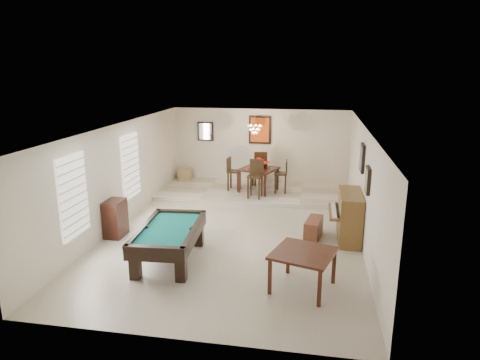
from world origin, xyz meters
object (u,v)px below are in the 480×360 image
(flower_vase, at_px, (259,161))
(dining_chair_east, at_px, (281,176))
(apothecary_chest, at_px, (115,218))
(dining_chair_north, at_px, (261,168))
(pool_table, at_px, (170,245))
(piano_bench, at_px, (314,228))
(dining_table, at_px, (259,178))
(corner_bench, at_px, (185,174))
(chandelier, at_px, (255,126))
(dining_chair_west, at_px, (234,174))
(square_table, at_px, (303,270))
(upright_piano, at_px, (344,216))
(dining_chair_south, at_px, (255,179))

(flower_vase, bearing_deg, dining_chair_east, -3.19)
(apothecary_chest, distance_m, dining_chair_north, 5.60)
(pool_table, height_order, piano_bench, pool_table)
(dining_table, xyz_separation_m, dining_chair_east, (0.70, -0.04, 0.09))
(pool_table, distance_m, corner_bench, 6.25)
(corner_bench, height_order, chandelier, chandelier)
(pool_table, distance_m, dining_chair_west, 5.13)
(square_table, height_order, upright_piano, upright_piano)
(dining_chair_east, bearing_deg, dining_chair_north, -139.95)
(upright_piano, relative_size, chandelier, 2.30)
(pool_table, xyz_separation_m, upright_piano, (3.65, 1.83, 0.22))
(dining_chair_north, relative_size, dining_chair_west, 1.10)
(apothecary_chest, distance_m, corner_bench, 4.99)
(dining_table, height_order, flower_vase, flower_vase)
(pool_table, relative_size, dining_chair_east, 2.04)
(dining_table, height_order, dining_chair_south, dining_chair_south)
(flower_vase, xyz_separation_m, chandelier, (-0.14, 0.00, 1.09))
(dining_table, bearing_deg, dining_chair_north, 92.87)
(square_table, relative_size, corner_bench, 2.33)
(upright_piano, distance_m, corner_bench, 6.68)
(dining_table, distance_m, dining_chair_west, 0.79)
(flower_vase, relative_size, dining_chair_east, 0.23)
(upright_piano, bearing_deg, dining_chair_west, 134.67)
(pool_table, bearing_deg, apothecary_chest, 144.20)
(dining_chair_west, xyz_separation_m, chandelier, (0.65, 0.01, 1.55))
(piano_bench, xyz_separation_m, apothecary_chest, (-4.69, -0.73, 0.22))
(apothecary_chest, relative_size, corner_bench, 1.99)
(dining_chair_west, relative_size, corner_bench, 2.35)
(pool_table, height_order, corner_bench, pool_table)
(apothecary_chest, distance_m, dining_table, 4.99)
(dining_chair_south, xyz_separation_m, chandelier, (-0.13, 0.75, 1.50))
(dining_table, distance_m, dining_chair_east, 0.71)
(dining_chair_north, bearing_deg, upright_piano, 113.96)
(dining_table, xyz_separation_m, corner_bench, (-2.71, 0.94, -0.23))
(apothecary_chest, xyz_separation_m, dining_chair_west, (2.13, 4.04, 0.20))
(flower_vase, height_order, dining_chair_north, dining_chair_north)
(dining_chair_north, xyz_separation_m, dining_chair_west, (-0.75, -0.76, -0.05))
(piano_bench, bearing_deg, pool_table, -148.73)
(pool_table, height_order, chandelier, chandelier)
(square_table, distance_m, dining_chair_east, 5.85)
(upright_piano, height_order, piano_bench, upright_piano)
(piano_bench, bearing_deg, dining_table, 118.11)
(square_table, relative_size, dining_chair_east, 1.00)
(pool_table, relative_size, flower_vase, 8.97)
(apothecary_chest, xyz_separation_m, chandelier, (2.78, 4.05, 1.75))
(dining_table, relative_size, dining_chair_west, 0.99)
(dining_chair_south, bearing_deg, chandelier, 105.90)
(upright_piano, relative_size, dining_chair_north, 1.19)
(apothecary_chest, bearing_deg, dining_chair_north, 58.99)
(dining_chair_west, bearing_deg, apothecary_chest, 156.94)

